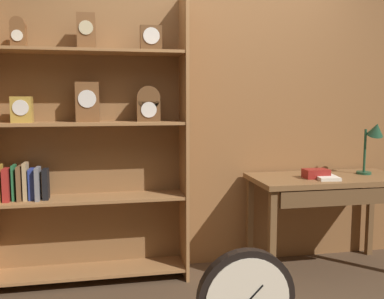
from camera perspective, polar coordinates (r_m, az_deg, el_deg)
The scene contains 6 objects.
back_wood_panel at distance 3.57m, azimuth 1.84°, elevation 5.05°, with size 4.80×0.05×2.60m, color brown.
bookshelf at distance 3.31m, azimuth -13.97°, elevation 1.23°, with size 1.46×0.33×2.19m.
workbench at distance 3.62m, azimuth 17.84°, elevation -5.04°, with size 1.24×0.60×0.79m.
desk_lamp at distance 3.79m, azimuth 23.10°, elevation 1.57°, with size 0.19×0.20×0.45m.
toolbox_small at distance 3.51m, azimuth 16.23°, elevation -3.10°, with size 0.19×0.12×0.07m, color maroon.
open_repair_manual at distance 3.50m, azimuth 17.49°, elevation -3.57°, with size 0.16×0.22×0.03m, color silver.
Camera 1 is at (-0.82, -2.12, 1.40)m, focal length 39.91 mm.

